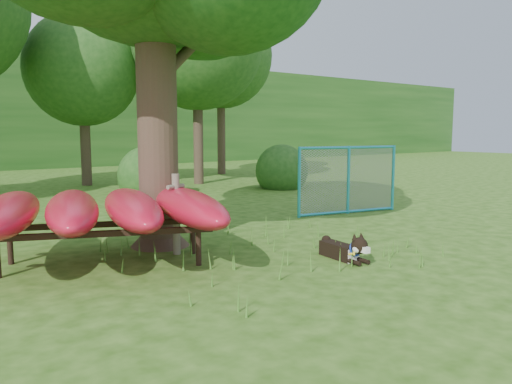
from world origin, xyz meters
TOP-DOWN VIEW (x-y plane):
  - ground at (0.00, 0.00)m, footprint 80.00×80.00m
  - wooden_post at (-0.81, 1.96)m, footprint 0.35×0.17m
  - kayak_rack at (-1.97, 2.04)m, footprint 3.85×4.17m
  - husky_dog at (1.05, 0.06)m, footprint 0.35×1.07m
  - fence_section at (4.33, 3.00)m, footprint 2.70×0.66m
  - wildflower_clump at (0.83, -0.26)m, footprint 0.10×0.11m
  - bg_tree_c at (1.50, 13.00)m, footprint 4.00×4.00m
  - bg_tree_d at (5.00, 11.00)m, footprint 4.80×4.80m
  - bg_tree_e at (8.00, 14.00)m, footprint 4.60×4.60m
  - shrub_right at (6.50, 8.00)m, footprint 1.80×1.80m
  - shrub_mid at (2.00, 9.00)m, footprint 1.80×1.80m

SIDE VIEW (x-z plane):
  - ground at x=0.00m, z-range 0.00..0.00m
  - shrub_right at x=6.50m, z-range -0.90..0.90m
  - shrub_mid at x=2.00m, z-range -0.90..0.90m
  - husky_dog at x=1.05m, z-range -0.07..0.41m
  - wildflower_clump at x=0.83m, z-range 0.07..0.28m
  - wooden_post at x=-0.81m, z-range 0.04..1.33m
  - fence_section at x=4.33m, z-range -0.53..2.14m
  - kayak_rack at x=-1.97m, z-range 0.29..1.36m
  - bg_tree_c at x=1.50m, z-range 1.05..7.17m
  - bg_tree_d at x=5.00m, z-range 1.33..8.83m
  - bg_tree_e at x=8.00m, z-range 1.46..9.01m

